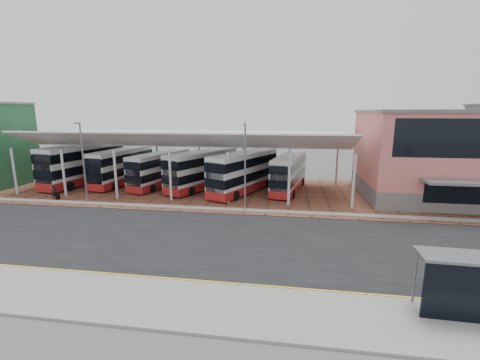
{
  "coord_description": "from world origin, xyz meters",
  "views": [
    {
      "loc": [
        5.83,
        -22.13,
        9.0
      ],
      "look_at": [
        1.49,
        6.6,
        2.86
      ],
      "focal_mm": 24.0,
      "sensor_mm": 36.0,
      "label": 1
    }
  ],
  "objects_px": {
    "bus_1": "(122,167)",
    "bus_shelter": "(468,281)",
    "bus_2": "(160,170)",
    "bus_5": "(289,173)",
    "bus_3": "(203,170)",
    "bus_4": "(244,173)",
    "bus_0": "(84,164)",
    "pedestrian": "(54,192)",
    "terminal": "(455,155)"
  },
  "relations": [
    {
      "from": "pedestrian",
      "to": "bus_shelter",
      "type": "distance_m",
      "value": 35.2
    },
    {
      "from": "terminal",
      "to": "bus_3",
      "type": "distance_m",
      "value": 27.28
    },
    {
      "from": "bus_2",
      "to": "bus_5",
      "type": "height_order",
      "value": "bus_2"
    },
    {
      "from": "bus_5",
      "to": "bus_0",
      "type": "bearing_deg",
      "value": -169.21
    },
    {
      "from": "bus_3",
      "to": "bus_4",
      "type": "height_order",
      "value": "bus_4"
    },
    {
      "from": "pedestrian",
      "to": "bus_3",
      "type": "bearing_deg",
      "value": -49.49
    },
    {
      "from": "bus_2",
      "to": "bus_0",
      "type": "bearing_deg",
      "value": -166.41
    },
    {
      "from": "pedestrian",
      "to": "bus_5",
      "type": "bearing_deg",
      "value": -59.67
    },
    {
      "from": "bus_2",
      "to": "bus_4",
      "type": "height_order",
      "value": "bus_4"
    },
    {
      "from": "terminal",
      "to": "pedestrian",
      "type": "relative_size",
      "value": 11.37
    },
    {
      "from": "bus_1",
      "to": "bus_shelter",
      "type": "height_order",
      "value": "bus_1"
    },
    {
      "from": "bus_3",
      "to": "bus_shelter",
      "type": "relative_size",
      "value": 3.1
    },
    {
      "from": "bus_3",
      "to": "bus_5",
      "type": "height_order",
      "value": "bus_3"
    },
    {
      "from": "bus_4",
      "to": "bus_shelter",
      "type": "xyz_separation_m",
      "value": [
        12.76,
        -21.4,
        -0.45
      ]
    },
    {
      "from": "bus_4",
      "to": "bus_1",
      "type": "bearing_deg",
      "value": -163.0
    },
    {
      "from": "bus_1",
      "to": "bus_4",
      "type": "distance_m",
      "value": 16.06
    },
    {
      "from": "bus_1",
      "to": "bus_5",
      "type": "distance_m",
      "value": 20.99
    },
    {
      "from": "terminal",
      "to": "bus_5",
      "type": "height_order",
      "value": "terminal"
    },
    {
      "from": "bus_2",
      "to": "bus_shelter",
      "type": "xyz_separation_m",
      "value": [
        23.36,
        -22.93,
        -0.25
      ]
    },
    {
      "from": "bus_3",
      "to": "pedestrian",
      "type": "bearing_deg",
      "value": -127.27
    },
    {
      "from": "pedestrian",
      "to": "bus_0",
      "type": "bearing_deg",
      "value": 25.16
    },
    {
      "from": "bus_4",
      "to": "pedestrian",
      "type": "xyz_separation_m",
      "value": [
        -19.03,
        -6.31,
        -1.45
      ]
    },
    {
      "from": "bus_1",
      "to": "bus_shelter",
      "type": "xyz_separation_m",
      "value": [
        28.67,
        -23.51,
        -0.38
      ]
    },
    {
      "from": "bus_1",
      "to": "bus_4",
      "type": "relative_size",
      "value": 0.98
    },
    {
      "from": "bus_2",
      "to": "bus_3",
      "type": "xyz_separation_m",
      "value": [
        5.49,
        -0.44,
        0.17
      ]
    },
    {
      "from": "terminal",
      "to": "bus_4",
      "type": "xyz_separation_m",
      "value": [
        -22.06,
        -0.71,
        -2.34
      ]
    },
    {
      "from": "bus_0",
      "to": "bus_1",
      "type": "bearing_deg",
      "value": 16.17
    },
    {
      "from": "pedestrian",
      "to": "bus_shelter",
      "type": "height_order",
      "value": "bus_shelter"
    },
    {
      "from": "bus_5",
      "to": "terminal",
      "type": "bearing_deg",
      "value": 8.59
    },
    {
      "from": "bus_4",
      "to": "bus_2",
      "type": "bearing_deg",
      "value": -163.63
    },
    {
      "from": "bus_0",
      "to": "bus_5",
      "type": "xyz_separation_m",
      "value": [
        25.85,
        -0.11,
        -0.43
      ]
    },
    {
      "from": "bus_1",
      "to": "terminal",
      "type": "bearing_deg",
      "value": 4.79
    },
    {
      "from": "bus_1",
      "to": "bus_0",
      "type": "bearing_deg",
      "value": -166.36
    },
    {
      "from": "bus_3",
      "to": "bus_4",
      "type": "distance_m",
      "value": 5.23
    },
    {
      "from": "terminal",
      "to": "pedestrian",
      "type": "xyz_separation_m",
      "value": [
        -41.09,
        -7.01,
        -3.79
      ]
    },
    {
      "from": "terminal",
      "to": "bus_5",
      "type": "xyz_separation_m",
      "value": [
        -17.0,
        0.73,
        -2.55
      ]
    },
    {
      "from": "terminal",
      "to": "bus_3",
      "type": "relative_size",
      "value": 1.69
    },
    {
      "from": "bus_1",
      "to": "pedestrian",
      "type": "height_order",
      "value": "bus_1"
    },
    {
      "from": "bus_4",
      "to": "bus_0",
      "type": "bearing_deg",
      "value": -159.67
    },
    {
      "from": "bus_3",
      "to": "bus_shelter",
      "type": "xyz_separation_m",
      "value": [
        17.87,
        -22.49,
        -0.41
      ]
    },
    {
      "from": "bus_0",
      "to": "bus_4",
      "type": "relative_size",
      "value": 1.12
    },
    {
      "from": "bus_shelter",
      "to": "pedestrian",
      "type": "bearing_deg",
      "value": 156.47
    },
    {
      "from": "bus_0",
      "to": "bus_shelter",
      "type": "distance_m",
      "value": 40.65
    },
    {
      "from": "bus_4",
      "to": "pedestrian",
      "type": "bearing_deg",
      "value": -137.1
    },
    {
      "from": "bus_0",
      "to": "bus_2",
      "type": "height_order",
      "value": "bus_0"
    },
    {
      "from": "bus_4",
      "to": "bus_5",
      "type": "distance_m",
      "value": 5.26
    },
    {
      "from": "bus_0",
      "to": "pedestrian",
      "type": "relative_size",
      "value": 7.65
    },
    {
      "from": "bus_3",
      "to": "bus_5",
      "type": "bearing_deg",
      "value": 26.68
    },
    {
      "from": "bus_0",
      "to": "bus_3",
      "type": "height_order",
      "value": "bus_0"
    },
    {
      "from": "bus_3",
      "to": "pedestrian",
      "type": "height_order",
      "value": "bus_3"
    }
  ]
}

